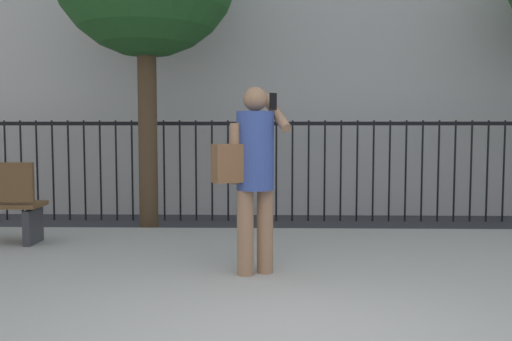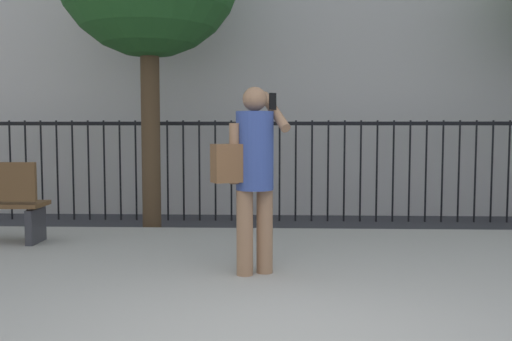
{
  "view_description": "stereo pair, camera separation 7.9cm",
  "coord_description": "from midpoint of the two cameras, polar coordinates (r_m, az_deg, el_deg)",
  "views": [
    {
      "loc": [
        -0.24,
        -3.08,
        1.49
      ],
      "look_at": [
        -0.37,
        2.33,
        1.08
      ],
      "focal_mm": 39.88,
      "sensor_mm": 36.0,
      "label": 1
    },
    {
      "loc": [
        -0.16,
        -3.08,
        1.49
      ],
      "look_at": [
        -0.37,
        2.33,
        1.08
      ],
      "focal_mm": 39.88,
      "sensor_mm": 36.0,
      "label": 2
    }
  ],
  "objects": [
    {
      "name": "iron_fence",
      "position": [
        9.0,
        2.61,
        1.36
      ],
      "size": [
        12.03,
        0.04,
        1.6
      ],
      "color": "black",
      "rests_on": "ground"
    },
    {
      "name": "sidewalk",
      "position": [
        5.47,
        3.45,
        -10.63
      ],
      "size": [
        28.0,
        4.4,
        0.15
      ],
      "primitive_type": "cube",
      "color": "#9E9B93",
      "rests_on": "ground"
    },
    {
      "name": "pedestrian_on_phone",
      "position": [
        5.12,
        -0.78,
        0.44
      ],
      "size": [
        0.72,
        0.59,
        1.7
      ],
      "color": "#936B4C",
      "rests_on": "sidewalk"
    }
  ]
}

